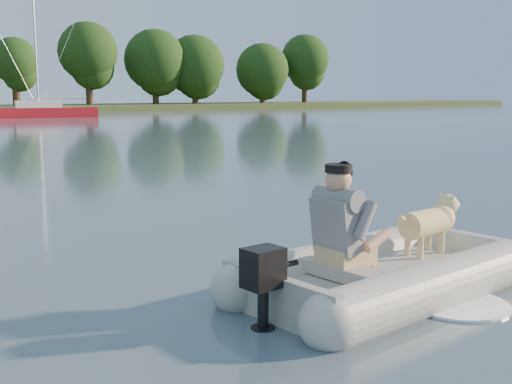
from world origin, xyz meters
TOP-DOWN VIEW (x-y plane):
  - water at (0.00, 0.00)m, footprint 160.00×160.00m
  - dinghy at (0.80, 0.35)m, footprint 5.04×3.69m
  - man at (0.08, 0.31)m, footprint 0.81×0.72m
  - dog at (1.45, 0.48)m, footprint 0.99×0.45m
  - outboard_motor at (-0.89, 0.14)m, footprint 0.46×0.35m
  - sailboat at (9.90, 45.91)m, footprint 7.89×3.63m

SIDE VIEW (x-z plane):
  - water at x=0.00m, z-range 0.00..0.00m
  - outboard_motor at x=-0.89m, z-range -0.08..0.72m
  - sailboat at x=9.90m, z-range -4.77..5.69m
  - dog at x=1.45m, z-range 0.21..0.85m
  - dinghy at x=0.80m, z-range -0.10..1.32m
  - man at x=0.08m, z-range 0.24..1.35m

